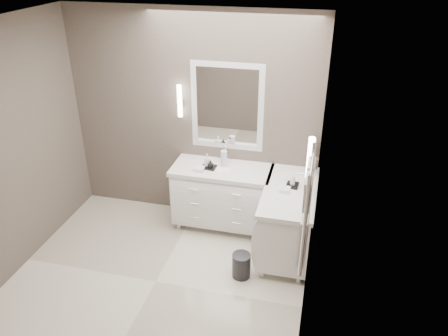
% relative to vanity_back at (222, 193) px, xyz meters
% --- Properties ---
extents(floor, '(3.20, 3.00, 0.01)m').
position_rel_vanity_back_xyz_m(floor, '(-0.45, -1.23, -0.49)').
color(floor, silver).
rests_on(floor, ground).
extents(ceiling, '(3.20, 3.00, 0.01)m').
position_rel_vanity_back_xyz_m(ceiling, '(-0.45, -1.23, 2.22)').
color(ceiling, white).
rests_on(ceiling, wall_back).
extents(wall_back, '(3.20, 0.01, 2.70)m').
position_rel_vanity_back_xyz_m(wall_back, '(-0.45, 0.28, 0.86)').
color(wall_back, '#564C44').
rests_on(wall_back, floor).
extents(wall_front, '(3.20, 0.01, 2.70)m').
position_rel_vanity_back_xyz_m(wall_front, '(-0.45, -2.73, 0.86)').
color(wall_front, '#564C44').
rests_on(wall_front, floor).
extents(wall_left, '(0.01, 3.00, 2.70)m').
position_rel_vanity_back_xyz_m(wall_left, '(-2.06, -1.23, 0.86)').
color(wall_left, '#564C44').
rests_on(wall_left, floor).
extents(wall_right, '(0.01, 3.00, 2.70)m').
position_rel_vanity_back_xyz_m(wall_right, '(1.15, -1.23, 0.86)').
color(wall_right, '#564C44').
rests_on(wall_right, floor).
extents(vanity_back, '(1.24, 0.59, 0.97)m').
position_rel_vanity_back_xyz_m(vanity_back, '(0.00, 0.00, 0.00)').
color(vanity_back, white).
rests_on(vanity_back, floor).
extents(vanity_right, '(0.59, 1.24, 0.97)m').
position_rel_vanity_back_xyz_m(vanity_right, '(0.88, -0.33, 0.00)').
color(vanity_right, white).
rests_on(vanity_right, floor).
extents(mirror_back, '(0.90, 0.02, 1.10)m').
position_rel_vanity_back_xyz_m(mirror_back, '(-0.00, 0.26, 1.06)').
color(mirror_back, white).
rests_on(mirror_back, wall_back).
extents(mirror_right, '(0.02, 0.90, 1.10)m').
position_rel_vanity_back_xyz_m(mirror_right, '(1.14, -0.43, 1.06)').
color(mirror_right, white).
rests_on(mirror_right, wall_right).
extents(sconce_back, '(0.06, 0.06, 0.40)m').
position_rel_vanity_back_xyz_m(sconce_back, '(-0.58, 0.20, 1.11)').
color(sconce_back, white).
rests_on(sconce_back, wall_back).
extents(sconce_right, '(0.06, 0.06, 0.40)m').
position_rel_vanity_back_xyz_m(sconce_right, '(1.08, -1.01, 1.11)').
color(sconce_right, white).
rests_on(sconce_right, wall_right).
extents(towel_bar_corner, '(0.03, 0.22, 0.30)m').
position_rel_vanity_back_xyz_m(towel_bar_corner, '(1.09, 0.13, 0.63)').
color(towel_bar_corner, white).
rests_on(towel_bar_corner, wall_right).
extents(towel_ladder, '(0.06, 0.58, 0.90)m').
position_rel_vanity_back_xyz_m(towel_ladder, '(1.10, -1.63, 0.91)').
color(towel_ladder, white).
rests_on(towel_ladder, wall_right).
extents(waste_bin, '(0.27, 0.27, 0.29)m').
position_rel_vanity_back_xyz_m(waste_bin, '(0.44, -0.90, -0.34)').
color(waste_bin, black).
rests_on(waste_bin, floor).
extents(amenity_tray_back, '(0.19, 0.15, 0.03)m').
position_rel_vanity_back_xyz_m(amenity_tray_back, '(-0.16, -0.04, 0.38)').
color(amenity_tray_back, black).
rests_on(amenity_tray_back, vanity_back).
extents(amenity_tray_right, '(0.14, 0.18, 0.03)m').
position_rel_vanity_back_xyz_m(amenity_tray_right, '(0.89, -0.26, 0.38)').
color(amenity_tray_right, black).
rests_on(amenity_tray_right, vanity_right).
extents(water_bottle, '(0.09, 0.09, 0.22)m').
position_rel_vanity_back_xyz_m(water_bottle, '(0.02, 0.03, 0.48)').
color(water_bottle, silver).
rests_on(water_bottle, vanity_back).
extents(soap_bottle_a, '(0.09, 0.09, 0.15)m').
position_rel_vanity_back_xyz_m(soap_bottle_a, '(-0.19, -0.02, 0.47)').
color(soap_bottle_a, white).
rests_on(soap_bottle_a, amenity_tray_back).
extents(soap_bottle_b, '(0.10, 0.10, 0.09)m').
position_rel_vanity_back_xyz_m(soap_bottle_b, '(-0.13, -0.07, 0.44)').
color(soap_bottle_b, black).
rests_on(soap_bottle_b, amenity_tray_back).
extents(soap_bottle_c, '(0.06, 0.06, 0.15)m').
position_rel_vanity_back_xyz_m(soap_bottle_c, '(0.89, -0.26, 0.47)').
color(soap_bottle_c, white).
rests_on(soap_bottle_c, amenity_tray_right).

